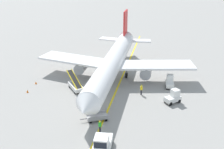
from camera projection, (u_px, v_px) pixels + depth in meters
name	position (u px, v px, depth m)	size (l,w,h in m)	color
ground_plane	(97.00, 120.00, 37.18)	(300.00, 300.00, 0.00)	gray
taxi_line_yellow	(111.00, 102.00, 41.75)	(0.30, 80.00, 0.01)	yellow
airliner	(113.00, 62.00, 48.21)	(28.16, 35.21, 10.10)	white
pushback_tug	(102.00, 144.00, 30.74)	(2.29, 3.79, 2.20)	silver
baggage_tug_near_wing	(170.00, 82.00, 46.38)	(1.54, 2.51, 2.10)	silver
baggage_tug_by_cargo_door	(173.00, 97.00, 41.30)	(2.73, 2.35, 2.10)	silver
belt_loader_forward_hold	(76.00, 85.00, 45.54)	(3.49, 4.99, 2.59)	silver
baggage_cart_loaded	(97.00, 117.00, 36.95)	(3.83, 2.28, 0.94)	#A5A5A8
ground_crew_marshaller	(141.00, 89.00, 43.74)	(0.36, 0.24, 1.70)	#26262D
ground_crew_wing_walker	(100.00, 126.00, 34.14)	(0.36, 0.24, 1.70)	#26262D
safety_cone_nose_left	(36.00, 83.00, 47.82)	(0.36, 0.36, 0.44)	orange
safety_cone_nose_right	(27.00, 91.00, 44.73)	(0.36, 0.36, 0.44)	orange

